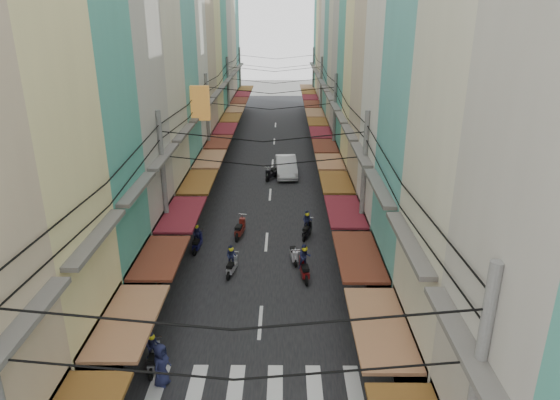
{
  "coord_description": "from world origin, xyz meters",
  "views": [
    {
      "loc": [
        0.99,
        -20.14,
        12.46
      ],
      "look_at": [
        0.78,
        5.96,
        2.62
      ],
      "focal_mm": 32.0,
      "sensor_mm": 36.0,
      "label": 1
    }
  ],
  "objects_px": {
    "white_car": "(286,175)",
    "bicycle": "(426,329)",
    "market_umbrella": "(439,301)",
    "traffic_sign": "(390,310)"
  },
  "relations": [
    {
      "from": "white_car",
      "to": "market_umbrella",
      "type": "xyz_separation_m",
      "value": [
        5.81,
        -22.16,
        2.03
      ]
    },
    {
      "from": "market_umbrella",
      "to": "traffic_sign",
      "type": "height_order",
      "value": "traffic_sign"
    },
    {
      "from": "bicycle",
      "to": "market_umbrella",
      "type": "xyz_separation_m",
      "value": [
        0.0,
        -1.05,
        2.03
      ]
    },
    {
      "from": "market_umbrella",
      "to": "bicycle",
      "type": "bearing_deg",
      "value": 90.22
    },
    {
      "from": "market_umbrella",
      "to": "traffic_sign",
      "type": "relative_size",
      "value": 0.89
    },
    {
      "from": "white_car",
      "to": "bicycle",
      "type": "xyz_separation_m",
      "value": [
        5.81,
        -21.11,
        0.0
      ]
    },
    {
      "from": "white_car",
      "to": "bicycle",
      "type": "bearing_deg",
      "value": -78.01
    },
    {
      "from": "bicycle",
      "to": "market_umbrella",
      "type": "relative_size",
      "value": 0.66
    },
    {
      "from": "bicycle",
      "to": "traffic_sign",
      "type": "bearing_deg",
      "value": 149.56
    },
    {
      "from": "market_umbrella",
      "to": "traffic_sign",
      "type": "bearing_deg",
      "value": -169.7
    }
  ]
}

